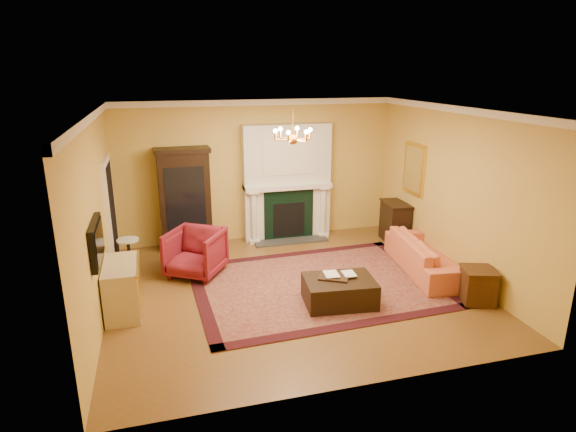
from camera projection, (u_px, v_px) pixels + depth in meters
name	position (u px, v px, depth m)	size (l,w,h in m)	color
floor	(292.00, 289.00, 8.23)	(6.00, 5.50, 0.02)	brown
ceiling	(293.00, 109.00, 7.35)	(6.00, 5.50, 0.02)	silver
wall_back	(258.00, 171.00, 10.34)	(6.00, 0.02, 3.00)	gold
wall_front	(362.00, 270.00, 5.25)	(6.00, 0.02, 3.00)	gold
wall_left	(95.00, 219.00, 7.03)	(0.02, 5.50, 3.00)	gold
wall_right	(455.00, 192.00, 8.55)	(0.02, 5.50, 3.00)	gold
fireplace	(287.00, 185.00, 10.40)	(1.90, 0.70, 2.50)	silver
crown_molding	(278.00, 109.00, 8.25)	(6.00, 5.50, 0.12)	white
doorway	(111.00, 216.00, 8.75)	(0.08, 1.05, 2.10)	silver
tv_panel	(97.00, 242.00, 6.54)	(0.09, 0.95, 0.58)	black
gilt_mirror	(414.00, 169.00, 9.78)	(0.06, 0.76, 1.05)	gold
chandelier	(293.00, 136.00, 7.46)	(0.63, 0.55, 0.53)	gold
oriental_rug	(317.00, 284.00, 8.37)	(4.17, 3.13, 0.02)	#4A0F18
china_cabinet	(185.00, 201.00, 9.83)	(1.01, 0.46, 2.01)	black
wingback_armchair	(195.00, 251.00, 8.67)	(0.90, 0.85, 0.93)	maroon
pedestal_table	(129.00, 254.00, 8.67)	(0.38, 0.38, 0.69)	black
commode	(122.00, 288.00, 7.35)	(0.50, 1.06, 0.79)	tan
coral_sofa	(427.00, 250.00, 8.81)	(2.19, 0.64, 0.86)	#D86444
end_table	(478.00, 287.00, 7.67)	(0.47, 0.47, 0.55)	#3B2510
console_table	(395.00, 223.00, 10.38)	(0.43, 0.75, 0.84)	black
leather_ottoman	(339.00, 291.00, 7.64)	(1.09, 0.80, 0.41)	black
ottoman_tray	(334.00, 277.00, 7.64)	(0.46, 0.36, 0.03)	black
book_a	(325.00, 267.00, 7.60)	(0.22, 0.03, 0.30)	gray
book_b	(343.00, 267.00, 7.63)	(0.19, 0.02, 0.26)	gray
topiary_left	(255.00, 175.00, 10.11)	(0.15, 0.15, 0.41)	tan
topiary_right	(315.00, 171.00, 10.43)	(0.17, 0.17, 0.46)	tan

